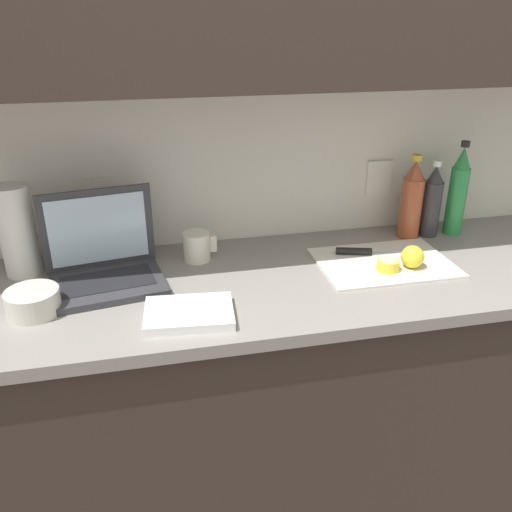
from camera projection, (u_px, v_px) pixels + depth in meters
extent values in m
plane|color=#564C47|center=(337.00, 491.00, 1.99)|extent=(12.00, 12.00, 0.00)
cube|color=white|center=(325.00, 115.00, 1.74)|extent=(5.20, 0.06, 2.60)
cube|color=white|center=(102.00, 197.00, 1.65)|extent=(0.09, 0.01, 0.12)
cube|color=white|center=(379.00, 178.00, 1.83)|extent=(0.09, 0.01, 0.12)
cube|color=#332823|center=(345.00, 396.00, 1.80)|extent=(2.14, 0.57, 0.87)
cube|color=gray|center=(355.00, 274.00, 1.61)|extent=(2.20, 0.61, 0.03)
cube|color=#333338|center=(108.00, 284.00, 1.50)|extent=(0.33, 0.28, 0.02)
cube|color=black|center=(108.00, 280.00, 1.49)|extent=(0.27, 0.17, 0.00)
cube|color=#333338|center=(98.00, 229.00, 1.54)|extent=(0.31, 0.06, 0.24)
cube|color=silver|center=(98.00, 230.00, 1.54)|extent=(0.27, 0.05, 0.20)
cube|color=silver|center=(384.00, 263.00, 1.64)|extent=(0.40, 0.29, 0.01)
cube|color=silver|center=(398.00, 255.00, 1.67)|extent=(0.17, 0.08, 0.00)
cylinder|color=black|center=(354.00, 251.00, 1.68)|extent=(0.11, 0.05, 0.02)
cylinder|color=yellow|center=(388.00, 265.00, 1.58)|extent=(0.06, 0.06, 0.03)
cylinder|color=#F4EAA3|center=(388.00, 260.00, 1.57)|extent=(0.06, 0.06, 0.00)
sphere|color=yellow|center=(413.00, 257.00, 1.59)|extent=(0.07, 0.07, 0.07)
cylinder|color=#2D934C|center=(456.00, 201.00, 1.82)|extent=(0.06, 0.06, 0.23)
cone|color=#2D934C|center=(463.00, 158.00, 1.75)|extent=(0.06, 0.06, 0.07)
cylinder|color=black|center=(466.00, 144.00, 1.73)|extent=(0.03, 0.03, 0.02)
cylinder|color=#333338|center=(431.00, 209.00, 1.81)|extent=(0.06, 0.06, 0.19)
cone|color=#333338|center=(436.00, 174.00, 1.76)|extent=(0.06, 0.06, 0.05)
cylinder|color=white|center=(437.00, 163.00, 1.74)|extent=(0.03, 0.03, 0.02)
cylinder|color=#A34C2D|center=(411.00, 208.00, 1.79)|extent=(0.07, 0.07, 0.20)
cone|color=#A34C2D|center=(416.00, 170.00, 1.73)|extent=(0.06, 0.06, 0.06)
cylinder|color=gold|center=(417.00, 158.00, 1.72)|extent=(0.03, 0.03, 0.02)
cylinder|color=silver|center=(197.00, 246.00, 1.65)|extent=(0.08, 0.08, 0.09)
cube|color=silver|center=(213.00, 244.00, 1.65)|extent=(0.02, 0.01, 0.05)
cylinder|color=beige|center=(33.00, 302.00, 1.36)|extent=(0.13, 0.13, 0.06)
cylinder|color=white|center=(17.00, 231.00, 1.53)|extent=(0.10, 0.10, 0.26)
cube|color=white|center=(189.00, 313.00, 1.35)|extent=(0.23, 0.18, 0.02)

